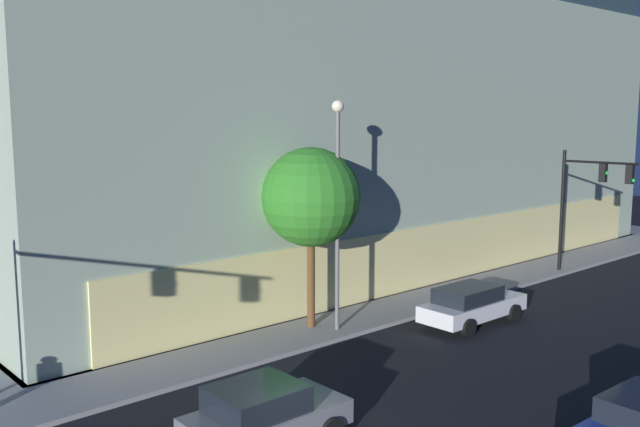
{
  "coord_description": "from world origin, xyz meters",
  "views": [
    {
      "loc": [
        -9.9,
        -11.12,
        8.11
      ],
      "look_at": [
        4.02,
        4.53,
        5.12
      ],
      "focal_mm": 39.18,
      "sensor_mm": 36.0,
      "label": 1
    }
  ],
  "objects_px": {
    "modern_building": "(293,107)",
    "car_white": "(472,304)",
    "traffic_light_far_corner": "(589,189)",
    "street_lamp_sidewalk": "(337,189)",
    "car_grey": "(264,414)",
    "sidewalk_tree": "(311,198)"
  },
  "relations": [
    {
      "from": "modern_building",
      "to": "traffic_light_far_corner",
      "type": "bearing_deg",
      "value": -67.16
    },
    {
      "from": "traffic_light_far_corner",
      "to": "sidewalk_tree",
      "type": "height_order",
      "value": "sidewalk_tree"
    },
    {
      "from": "traffic_light_far_corner",
      "to": "car_grey",
      "type": "bearing_deg",
      "value": -170.68
    },
    {
      "from": "modern_building",
      "to": "street_lamp_sidewalk",
      "type": "distance_m",
      "value": 16.71
    },
    {
      "from": "modern_building",
      "to": "car_white",
      "type": "bearing_deg",
      "value": -105.36
    },
    {
      "from": "modern_building",
      "to": "traffic_light_far_corner",
      "type": "xyz_separation_m",
      "value": [
        6.43,
        -15.26,
        -4.13
      ]
    },
    {
      "from": "modern_building",
      "to": "traffic_light_far_corner",
      "type": "relative_size",
      "value": 6.44
    },
    {
      "from": "traffic_light_far_corner",
      "to": "car_white",
      "type": "relative_size",
      "value": 1.3
    },
    {
      "from": "sidewalk_tree",
      "to": "traffic_light_far_corner",
      "type": "bearing_deg",
      "value": -8.99
    },
    {
      "from": "traffic_light_far_corner",
      "to": "street_lamp_sidewalk",
      "type": "distance_m",
      "value": 15.68
    },
    {
      "from": "modern_building",
      "to": "sidewalk_tree",
      "type": "xyz_separation_m",
      "value": [
        -9.62,
        -12.72,
        -3.49
      ]
    },
    {
      "from": "modern_building",
      "to": "car_white",
      "type": "xyz_separation_m",
      "value": [
        -4.48,
        -16.31,
        -7.74
      ]
    },
    {
      "from": "street_lamp_sidewalk",
      "to": "traffic_light_far_corner",
      "type": "bearing_deg",
      "value": -5.94
    },
    {
      "from": "traffic_light_far_corner",
      "to": "car_white",
      "type": "height_order",
      "value": "traffic_light_far_corner"
    },
    {
      "from": "modern_building",
      "to": "traffic_light_far_corner",
      "type": "distance_m",
      "value": 17.07
    },
    {
      "from": "sidewalk_tree",
      "to": "car_grey",
      "type": "height_order",
      "value": "sidewalk_tree"
    },
    {
      "from": "street_lamp_sidewalk",
      "to": "car_grey",
      "type": "relative_size",
      "value": 2.1
    },
    {
      "from": "traffic_light_far_corner",
      "to": "modern_building",
      "type": "bearing_deg",
      "value": 112.84
    },
    {
      "from": "modern_building",
      "to": "car_white",
      "type": "distance_m",
      "value": 18.6
    },
    {
      "from": "street_lamp_sidewalk",
      "to": "sidewalk_tree",
      "type": "relative_size",
      "value": 1.25
    },
    {
      "from": "street_lamp_sidewalk",
      "to": "car_grey",
      "type": "distance_m",
      "value": 10.31
    },
    {
      "from": "street_lamp_sidewalk",
      "to": "sidewalk_tree",
      "type": "bearing_deg",
      "value": 117.73
    }
  ]
}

